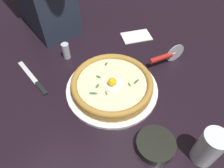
# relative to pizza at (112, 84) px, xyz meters

# --- Properties ---
(ground_plane) EXTENTS (2.40, 2.40, 0.03)m
(ground_plane) POSITION_rel_pizza_xyz_m (-0.03, 0.02, -0.05)
(ground_plane) COLOR black
(ground_plane) RESTS_ON ground
(pizza_plate) EXTENTS (0.35, 0.35, 0.01)m
(pizza_plate) POSITION_rel_pizza_xyz_m (0.00, 0.00, -0.03)
(pizza_plate) COLOR white
(pizza_plate) RESTS_ON ground
(pizza) EXTENTS (0.31, 0.31, 0.06)m
(pizza) POSITION_rel_pizza_xyz_m (0.00, 0.00, 0.00)
(pizza) COLOR #B1833B
(pizza) RESTS_ON pizza_plate
(side_bowl) EXTENTS (0.12, 0.12, 0.03)m
(side_bowl) POSITION_rel_pizza_xyz_m (-0.10, -0.25, -0.02)
(side_bowl) COLOR black
(side_bowl) RESTS_ON ground
(pizza_cutter) EXTENTS (0.15, 0.08, 0.08)m
(pizza_cutter) POSITION_rel_pizza_xyz_m (0.25, -0.08, 0.01)
(pizza_cutter) COLOR silver
(pizza_cutter) RESTS_ON ground
(table_knife) EXTENTS (0.06, 0.23, 0.01)m
(table_knife) POSITION_rel_pizza_xyz_m (-0.16, 0.26, -0.03)
(table_knife) COLOR silver
(table_knife) RESTS_ON ground
(drinking_glass) EXTENTS (0.07, 0.07, 0.13)m
(drinking_glass) POSITION_rel_pizza_xyz_m (-0.03, -0.38, 0.02)
(drinking_glass) COLOR silver
(drinking_glass) RESTS_ON ground
(folded_napkin) EXTENTS (0.17, 0.16, 0.01)m
(folded_napkin) POSITION_rel_pizza_xyz_m (0.33, 0.12, -0.03)
(folded_napkin) COLOR white
(folded_napkin) RESTS_ON ground
(pepper_shaker) EXTENTS (0.03, 0.03, 0.07)m
(pepper_shaker) POSITION_rel_pizza_xyz_m (0.02, 0.27, 0.00)
(pepper_shaker) COLOR silver
(pepper_shaker) RESTS_ON ground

